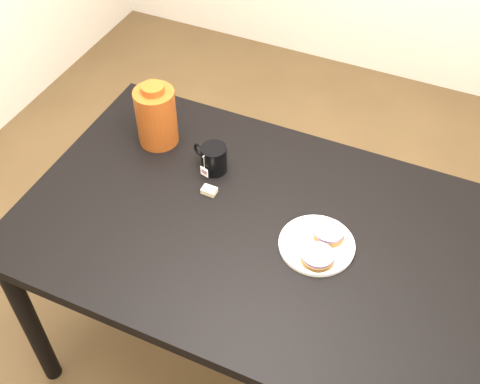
# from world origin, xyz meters

# --- Properties ---
(ground_plane) EXTENTS (4.00, 4.00, 0.00)m
(ground_plane) POSITION_xyz_m (0.00, 0.00, 0.00)
(ground_plane) COLOR brown
(table) EXTENTS (1.40, 0.90, 0.75)m
(table) POSITION_xyz_m (0.00, 0.00, 0.67)
(table) COLOR black
(table) RESTS_ON ground_plane
(plate) EXTENTS (0.22, 0.22, 0.02)m
(plate) POSITION_xyz_m (0.19, -0.00, 0.76)
(plate) COLOR white
(plate) RESTS_ON table
(bagel_back) EXTENTS (0.10, 0.10, 0.03)m
(bagel_back) POSITION_xyz_m (0.22, 0.04, 0.78)
(bagel_back) COLOR brown
(bagel_back) RESTS_ON plate
(bagel_front) EXTENTS (0.11, 0.11, 0.03)m
(bagel_front) POSITION_xyz_m (0.21, -0.06, 0.78)
(bagel_front) COLOR brown
(bagel_front) RESTS_ON plate
(mug) EXTENTS (0.13, 0.10, 0.09)m
(mug) POSITION_xyz_m (-0.21, 0.16, 0.80)
(mug) COLOR black
(mug) RESTS_ON table
(teabag_pouch) EXTENTS (0.05, 0.03, 0.02)m
(teabag_pouch) POSITION_xyz_m (-0.18, 0.06, 0.76)
(teabag_pouch) COLOR #C6B793
(teabag_pouch) RESTS_ON table
(bagel_package) EXTENTS (0.17, 0.17, 0.22)m
(bagel_package) POSITION_xyz_m (-0.44, 0.21, 0.85)
(bagel_package) COLOR #64270D
(bagel_package) RESTS_ON table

